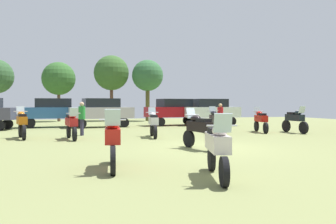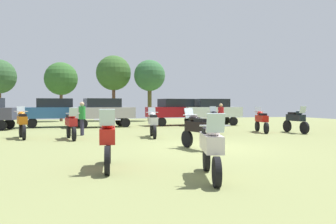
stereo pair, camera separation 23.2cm
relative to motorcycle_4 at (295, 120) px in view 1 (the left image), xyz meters
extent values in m
cube|color=olive|center=(-7.11, -4.91, -0.75)|extent=(44.00, 52.00, 0.02)
cylinder|color=black|center=(0.02, -0.73, -0.40)|extent=(0.14, 0.68, 0.67)
cylinder|color=black|center=(-0.03, 0.78, -0.40)|extent=(0.14, 0.68, 0.67)
cube|color=black|center=(0.00, 0.03, 0.11)|extent=(0.40, 1.30, 0.36)
ellipsoid|color=black|center=(0.01, -0.26, 0.39)|extent=(0.34, 0.49, 0.24)
cube|color=black|center=(-0.01, 0.25, 0.35)|extent=(0.32, 0.57, 0.12)
cube|color=silver|center=(0.02, -0.58, 0.57)|extent=(0.36, 0.16, 0.39)
cylinder|color=#B7B7BC|center=(0.02, -0.49, 0.51)|extent=(0.62, 0.06, 0.04)
cylinder|color=black|center=(-1.49, 1.60, -0.43)|extent=(0.25, 0.62, 0.61)
cylinder|color=black|center=(-1.84, -0.01, -0.43)|extent=(0.25, 0.62, 0.61)
cube|color=#B4150D|center=(-1.67, 0.79, 0.05)|extent=(0.65, 1.44, 0.36)
ellipsoid|color=#B4150D|center=(-1.60, 1.10, 0.33)|extent=(0.41, 0.54, 0.24)
cube|color=black|center=(-1.72, 0.56, 0.29)|extent=(0.41, 0.61, 0.12)
cube|color=silver|center=(-1.53, 1.44, 0.51)|extent=(0.38, 0.22, 0.39)
cylinder|color=#B7B7BC|center=(-1.55, 1.34, 0.45)|extent=(0.61, 0.17, 0.04)
cylinder|color=black|center=(-7.77, -4.49, -0.42)|extent=(0.28, 0.64, 0.63)
cylinder|color=black|center=(-7.40, -5.90, -0.42)|extent=(0.28, 0.64, 0.63)
cube|color=black|center=(-7.59, -5.19, 0.07)|extent=(0.67, 1.29, 0.36)
ellipsoid|color=black|center=(-7.66, -4.93, 0.35)|extent=(0.43, 0.55, 0.24)
cube|color=black|center=(-7.53, -5.40, 0.31)|extent=(0.43, 0.62, 0.12)
cube|color=silver|center=(-7.74, -4.63, 0.53)|extent=(0.39, 0.24, 0.39)
cylinder|color=#B7B7BC|center=(-7.71, -4.72, 0.47)|extent=(0.61, 0.19, 0.04)
cylinder|color=black|center=(-11.91, -1.22, -0.43)|extent=(0.23, 0.63, 0.62)
cylinder|color=black|center=(-12.19, 0.32, -0.43)|extent=(0.23, 0.63, 0.62)
cube|color=red|center=(-12.05, -0.45, 0.06)|extent=(0.59, 1.37, 0.36)
ellipsoid|color=red|center=(-12.00, -0.75, 0.34)|extent=(0.40, 0.53, 0.24)
cube|color=black|center=(-12.09, -0.22, 0.30)|extent=(0.39, 0.60, 0.12)
cube|color=silver|center=(-11.94, -1.07, 0.52)|extent=(0.38, 0.21, 0.39)
cylinder|color=#B7B7BC|center=(-11.96, -0.98, 0.46)|extent=(0.62, 0.14, 0.04)
cylinder|color=black|center=(-4.29, 1.69, -0.41)|extent=(0.25, 0.66, 0.65)
cylinder|color=black|center=(-4.61, 0.15, -0.41)|extent=(0.25, 0.66, 0.65)
cube|color=black|center=(-4.45, 0.92, 0.09)|extent=(0.62, 1.38, 0.36)
ellipsoid|color=black|center=(-4.39, 1.22, 0.37)|extent=(0.41, 0.53, 0.24)
cube|color=black|center=(-4.49, 0.69, 0.33)|extent=(0.41, 0.61, 0.12)
cube|color=silver|center=(-4.32, 1.55, 0.55)|extent=(0.38, 0.22, 0.39)
cylinder|color=#B7B7BC|center=(-4.34, 1.45, 0.49)|extent=(0.61, 0.16, 0.04)
cylinder|color=black|center=(-8.14, 0.29, -0.43)|extent=(0.19, 0.63, 0.62)
cylinder|color=black|center=(-8.31, -1.23, -0.43)|extent=(0.19, 0.63, 0.62)
cube|color=silver|center=(-8.23, -0.47, 0.06)|extent=(0.50, 1.33, 0.36)
ellipsoid|color=silver|center=(-8.19, -0.18, 0.34)|extent=(0.37, 0.51, 0.24)
cube|color=black|center=(-8.25, -0.69, 0.30)|extent=(0.36, 0.59, 0.12)
cube|color=silver|center=(-8.16, 0.15, 0.52)|extent=(0.37, 0.19, 0.39)
cylinder|color=#B7B7BC|center=(-8.17, 0.05, 0.46)|extent=(0.62, 0.10, 0.04)
cylinder|color=black|center=(-11.05, -8.85, -0.41)|extent=(0.18, 0.68, 0.67)
cylinder|color=black|center=(-10.90, -7.30, -0.41)|extent=(0.18, 0.68, 0.67)
cube|color=red|center=(-10.97, -8.08, 0.11)|extent=(0.49, 1.36, 0.36)
ellipsoid|color=red|center=(-11.00, -8.37, 0.39)|extent=(0.36, 0.51, 0.24)
cube|color=black|center=(-10.95, -7.84, 0.35)|extent=(0.35, 0.59, 0.12)
cube|color=silver|center=(-11.03, -8.70, 0.57)|extent=(0.37, 0.19, 0.39)
cylinder|color=#B7B7BC|center=(-11.03, -8.61, 0.51)|extent=(0.62, 0.10, 0.04)
cylinder|color=black|center=(-9.08, -10.53, -0.44)|extent=(0.26, 0.61, 0.60)
cylinder|color=black|center=(-8.69, -8.94, -0.44)|extent=(0.26, 0.61, 0.60)
cube|color=silver|center=(-8.88, -9.74, 0.04)|extent=(0.68, 1.44, 0.36)
ellipsoid|color=silver|center=(-8.96, -10.04, 0.32)|extent=(0.43, 0.54, 0.24)
cube|color=black|center=(-8.82, -9.50, 0.28)|extent=(0.42, 0.62, 0.12)
cube|color=silver|center=(-9.04, -10.38, 0.50)|extent=(0.39, 0.23, 0.39)
cylinder|color=#B7B7BC|center=(-9.02, -10.28, 0.44)|extent=(0.61, 0.18, 0.04)
cylinder|color=black|center=(-14.46, 1.21, -0.40)|extent=(0.28, 0.69, 0.68)
cylinder|color=black|center=(-14.10, -0.23, -0.40)|extent=(0.28, 0.69, 0.68)
cube|color=#C66711|center=(-14.28, 0.49, 0.12)|extent=(0.66, 1.31, 0.36)
ellipsoid|color=#C66711|center=(-14.35, 0.76, 0.40)|extent=(0.43, 0.54, 0.24)
cube|color=black|center=(-14.22, 0.27, 0.36)|extent=(0.43, 0.62, 0.12)
cube|color=silver|center=(-14.42, 1.07, 0.58)|extent=(0.39, 0.23, 0.39)
cylinder|color=#B7B7BC|center=(-14.40, 0.98, 0.52)|extent=(0.61, 0.19, 0.04)
cylinder|color=black|center=(-11.49, 6.63, -0.42)|extent=(0.67, 0.31, 0.64)
cylinder|color=black|center=(-11.71, 8.05, -0.42)|extent=(0.67, 0.31, 0.64)
cylinder|color=black|center=(-8.60, 7.07, -0.42)|extent=(0.67, 0.31, 0.64)
cylinder|color=black|center=(-8.82, 8.49, -0.42)|extent=(0.67, 0.31, 0.64)
cube|color=#B3ACB5|center=(-10.16, 7.56, 0.28)|extent=(4.52, 2.43, 0.75)
cube|color=black|center=(-10.16, 7.56, 0.96)|extent=(2.58, 1.92, 0.61)
cylinder|color=black|center=(-5.95, 7.31, -0.42)|extent=(0.67, 0.33, 0.64)
cylinder|color=black|center=(-6.20, 8.73, -0.42)|extent=(0.67, 0.33, 0.64)
cylinder|color=black|center=(-3.07, 7.82, -0.42)|extent=(0.67, 0.33, 0.64)
cylinder|color=black|center=(-3.32, 9.24, -0.42)|extent=(0.67, 0.33, 0.64)
cube|color=maroon|center=(-4.63, 8.27, 0.28)|extent=(4.55, 2.52, 0.75)
cube|color=black|center=(-4.63, 8.27, 0.96)|extent=(2.60, 1.97, 0.61)
cylinder|color=black|center=(-14.77, 7.61, -0.42)|extent=(0.66, 0.28, 0.64)
cylinder|color=black|center=(-14.92, 9.04, -0.42)|extent=(0.66, 0.28, 0.64)
cylinder|color=black|center=(-11.86, 7.91, -0.42)|extent=(0.66, 0.28, 0.64)
cylinder|color=black|center=(-12.01, 9.34, -0.42)|extent=(0.66, 0.28, 0.64)
cube|color=#2D5F9A|center=(-13.39, 8.47, 0.28)|extent=(4.46, 2.23, 0.75)
cube|color=black|center=(-13.39, 8.47, 0.96)|extent=(2.51, 1.82, 0.61)
cylinder|color=black|center=(-3.41, 7.03, -0.42)|extent=(0.64, 0.23, 0.64)
cylinder|color=black|center=(-3.40, 8.47, -0.42)|extent=(0.64, 0.23, 0.64)
cylinder|color=black|center=(-0.49, 7.00, -0.42)|extent=(0.64, 0.23, 0.64)
cylinder|color=black|center=(-0.47, 8.44, -0.42)|extent=(0.64, 0.23, 0.64)
cube|color=silver|center=(-1.94, 7.73, 0.28)|extent=(4.32, 1.84, 0.75)
cube|color=black|center=(-1.94, 7.73, 0.96)|extent=(2.38, 1.61, 0.61)
cylinder|color=black|center=(-16.11, 7.36, -0.42)|extent=(0.66, 0.31, 0.64)
cylinder|color=#2C2A40|center=(-11.58, 1.34, -0.32)|extent=(0.14, 0.14, 0.84)
cylinder|color=#2C2A40|center=(-11.53, 1.50, -0.32)|extent=(0.14, 0.14, 0.84)
cylinder|color=#258935|center=(-11.55, 1.42, 0.43)|extent=(0.42, 0.42, 0.66)
sphere|color=#D3A984|center=(-11.55, 1.42, 0.87)|extent=(0.23, 0.23, 0.23)
cylinder|color=#24384A|center=(-3.74, 1.98, -0.34)|extent=(0.14, 0.14, 0.80)
cylinder|color=#24384A|center=(-3.59, 1.91, -0.34)|extent=(0.14, 0.14, 0.80)
cylinder|color=red|center=(-3.66, 1.95, 0.38)|extent=(0.46, 0.46, 0.63)
sphere|color=tan|center=(-3.66, 1.95, 0.80)|extent=(0.22, 0.22, 0.22)
cylinder|color=brown|center=(-8.51, 16.69, 1.19)|extent=(0.32, 0.32, 3.86)
sphere|color=#365E28|center=(-8.51, 16.69, 3.87)|extent=(3.36, 3.36, 3.36)
cylinder|color=brown|center=(-13.37, 16.76, 0.91)|extent=(0.28, 0.28, 3.29)
sphere|color=#326129|center=(-13.37, 16.76, 3.24)|extent=(3.06, 3.06, 3.06)
cylinder|color=brown|center=(-5.18, 15.62, 1.10)|extent=(0.38, 0.38, 3.68)
sphere|color=#336538|center=(-5.18, 15.62, 3.61)|extent=(2.99, 2.99, 2.99)
camera|label=1|loc=(-11.85, -16.64, 0.88)|focal=36.65mm
camera|label=2|loc=(-11.63, -16.70, 0.88)|focal=36.65mm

